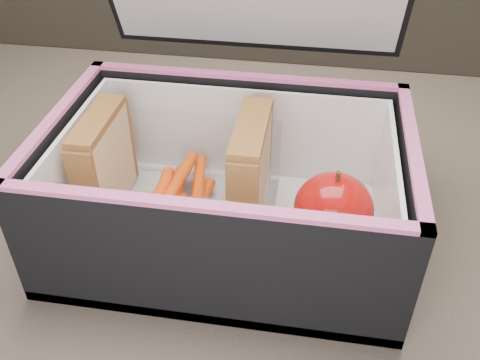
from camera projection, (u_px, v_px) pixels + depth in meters
The scene contains 8 objects.
kitchen_table at pixel (211, 290), 0.60m from camera, with size 1.20×0.80×0.75m.
lunch_bag at pixel (229, 177), 0.50m from camera, with size 0.32×0.30×0.31m.
plastic_tub at pixel (177, 182), 0.52m from camera, with size 0.19×0.13×0.08m, color white, non-canonical shape.
sandwich_left at pixel (104, 163), 0.52m from camera, with size 0.03×0.09×0.10m.
sandwich_right at pixel (250, 174), 0.50m from camera, with size 0.03×0.10×0.11m.
carrot_sticks at pixel (175, 202), 0.52m from camera, with size 0.06×0.15×0.03m.
paper_napkin at pixel (330, 235), 0.51m from camera, with size 0.07×0.07×0.01m, color white.
red_apple at pixel (333, 209), 0.48m from camera, with size 0.08×0.08×0.08m.
Camera 1 is at (0.10, -0.39, 1.12)m, focal length 40.00 mm.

